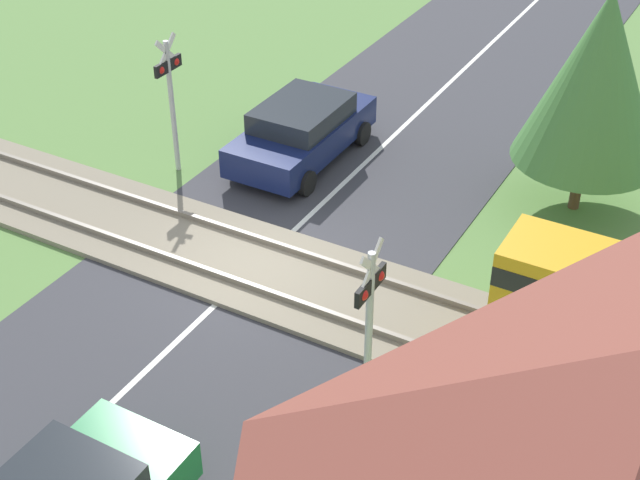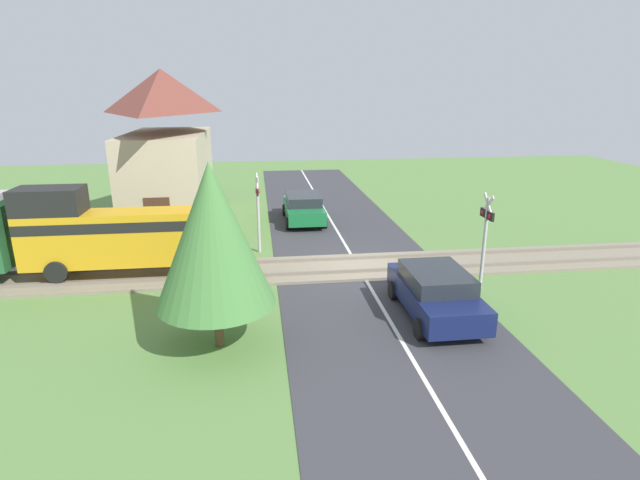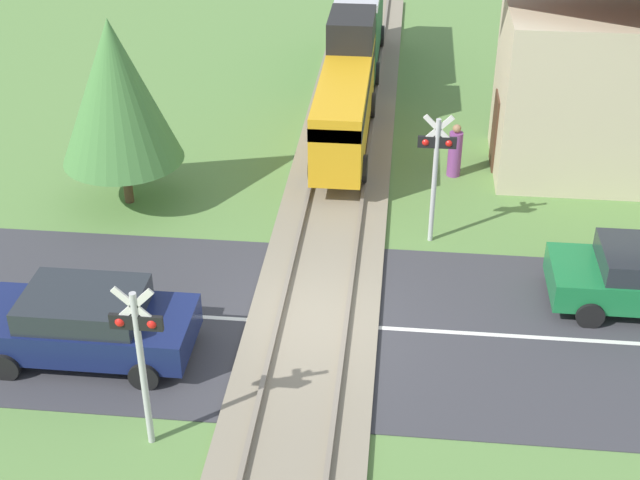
{
  "view_description": "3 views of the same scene",
  "coord_description": "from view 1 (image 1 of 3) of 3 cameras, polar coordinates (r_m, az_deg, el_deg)",
  "views": [
    {
      "loc": [
        11.99,
        8.24,
        10.59
      ],
      "look_at": [
        0.0,
        1.51,
        1.2
      ],
      "focal_mm": 50.0,
      "sensor_mm": 36.0,
      "label": 1
    },
    {
      "loc": [
        -17.73,
        3.79,
        6.67
      ],
      "look_at": [
        0.0,
        1.51,
        1.2
      ],
      "focal_mm": 28.0,
      "sensor_mm": 36.0,
      "label": 2
    },
    {
      "loc": [
        1.71,
        -15.21,
        11.36
      ],
      "look_at": [
        0.0,
        1.51,
        1.2
      ],
      "focal_mm": 50.0,
      "sensor_mm": 36.0,
      "label": 3
    }
  ],
  "objects": [
    {
      "name": "ground_plane",
      "position": [
        17.99,
        -4.2,
        -1.83
      ],
      "size": [
        60.0,
        60.0,
        0.0
      ],
      "primitive_type": "plane",
      "color": "#5B8442"
    },
    {
      "name": "road_surface",
      "position": [
        17.98,
        -4.2,
        -1.8
      ],
      "size": [
        48.0,
        6.4,
        0.02
      ],
      "color": "#38383D",
      "rests_on": "ground_plane"
    },
    {
      "name": "track_bed",
      "position": [
        17.95,
        -4.21,
        -1.65
      ],
      "size": [
        2.8,
        48.0,
        0.24
      ],
      "color": "gray",
      "rests_on": "ground_plane"
    },
    {
      "name": "car_near_crossing",
      "position": [
        21.39,
        -1.16,
        7.05
      ],
      "size": [
        4.26,
        2.04,
        1.48
      ],
      "color": "#141E4C",
      "rests_on": "ground_plane"
    },
    {
      "name": "crossing_signal_west_approach",
      "position": [
        20.63,
        -9.57,
        9.62
      ],
      "size": [
        0.9,
        0.18,
        3.33
      ],
      "color": "#B7B7B7",
      "rests_on": "ground_plane"
    },
    {
      "name": "crossing_signal_east_approach",
      "position": [
        13.48,
        3.19,
        -4.64
      ],
      "size": [
        0.9,
        0.18,
        3.33
      ],
      "color": "#B7B7B7",
      "rests_on": "ground_plane"
    },
    {
      "name": "tree_roadside_hedge",
      "position": [
        19.25,
        17.33,
        9.87
      ],
      "size": [
        3.09,
        3.09,
        4.96
      ],
      "color": "brown",
      "rests_on": "ground_plane"
    }
  ]
}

